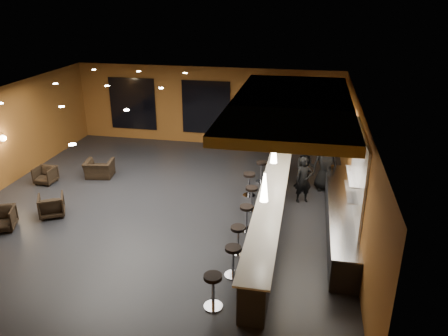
% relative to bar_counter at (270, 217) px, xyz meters
% --- Properties ---
extents(floor, '(12.00, 13.00, 0.10)m').
position_rel_bar_counter_xyz_m(floor, '(-3.65, 1.00, -0.55)').
color(floor, black).
rests_on(floor, ground).
extents(ceiling, '(12.00, 13.00, 0.10)m').
position_rel_bar_counter_xyz_m(ceiling, '(-3.65, 1.00, 3.05)').
color(ceiling, black).
extents(wall_back, '(12.00, 0.10, 3.50)m').
position_rel_bar_counter_xyz_m(wall_back, '(-3.65, 7.55, 1.25)').
color(wall_back, brown).
rests_on(wall_back, floor).
extents(wall_front, '(12.00, 0.10, 3.50)m').
position_rel_bar_counter_xyz_m(wall_front, '(-3.65, -5.55, 1.25)').
color(wall_front, brown).
rests_on(wall_front, floor).
extents(wall_right, '(0.10, 13.00, 3.50)m').
position_rel_bar_counter_xyz_m(wall_right, '(2.40, 1.00, 1.25)').
color(wall_right, brown).
rests_on(wall_right, floor).
extents(wood_soffit, '(3.60, 8.00, 0.28)m').
position_rel_bar_counter_xyz_m(wood_soffit, '(0.35, 2.00, 2.86)').
color(wood_soffit, '#B38934').
rests_on(wood_soffit, ceiling).
extents(window_left, '(2.20, 0.06, 2.40)m').
position_rel_bar_counter_xyz_m(window_left, '(-7.15, 7.44, 1.20)').
color(window_left, black).
rests_on(window_left, wall_back).
extents(window_center, '(2.20, 0.06, 2.40)m').
position_rel_bar_counter_xyz_m(window_center, '(-3.65, 7.44, 1.20)').
color(window_center, black).
rests_on(window_center, wall_back).
extents(window_right, '(2.20, 0.06, 2.40)m').
position_rel_bar_counter_xyz_m(window_right, '(-0.65, 7.44, 1.20)').
color(window_right, black).
rests_on(window_right, wall_back).
extents(tile_backsplash, '(0.06, 3.20, 2.40)m').
position_rel_bar_counter_xyz_m(tile_backsplash, '(2.31, 0.00, 1.50)').
color(tile_backsplash, white).
rests_on(tile_backsplash, wall_right).
extents(bar_counter, '(0.60, 8.00, 1.00)m').
position_rel_bar_counter_xyz_m(bar_counter, '(0.00, 0.00, 0.00)').
color(bar_counter, black).
rests_on(bar_counter, floor).
extents(bar_top, '(0.78, 8.10, 0.05)m').
position_rel_bar_counter_xyz_m(bar_top, '(0.00, 0.00, 0.52)').
color(bar_top, beige).
rests_on(bar_top, bar_counter).
extents(prep_counter, '(0.70, 6.00, 0.86)m').
position_rel_bar_counter_xyz_m(prep_counter, '(2.00, 0.50, -0.07)').
color(prep_counter, black).
rests_on(prep_counter, floor).
extents(prep_top, '(0.72, 6.00, 0.03)m').
position_rel_bar_counter_xyz_m(prep_top, '(2.00, 0.50, 0.39)').
color(prep_top, silver).
rests_on(prep_top, prep_counter).
extents(wall_shelf_lower, '(0.30, 1.50, 0.03)m').
position_rel_bar_counter_xyz_m(wall_shelf_lower, '(2.17, -0.20, 1.10)').
color(wall_shelf_lower, silver).
rests_on(wall_shelf_lower, wall_right).
extents(wall_shelf_upper, '(0.30, 1.50, 0.03)m').
position_rel_bar_counter_xyz_m(wall_shelf_upper, '(2.17, -0.20, 1.55)').
color(wall_shelf_upper, silver).
rests_on(wall_shelf_upper, wall_right).
extents(column, '(0.60, 0.60, 3.50)m').
position_rel_bar_counter_xyz_m(column, '(0.00, 4.60, 1.25)').
color(column, olive).
rests_on(column, floor).
extents(wall_sconce, '(0.22, 0.22, 0.22)m').
position_rel_bar_counter_xyz_m(wall_sconce, '(-9.53, 1.50, 1.30)').
color(wall_sconce, '#FFE5B2').
rests_on(wall_sconce, wall_left).
extents(pendant_0, '(0.20, 0.20, 0.70)m').
position_rel_bar_counter_xyz_m(pendant_0, '(0.00, -2.00, 1.85)').
color(pendant_0, white).
rests_on(pendant_0, wood_soffit).
extents(pendant_1, '(0.20, 0.20, 0.70)m').
position_rel_bar_counter_xyz_m(pendant_1, '(0.00, 0.50, 1.85)').
color(pendant_1, white).
rests_on(pendant_1, wood_soffit).
extents(pendant_2, '(0.20, 0.20, 0.70)m').
position_rel_bar_counter_xyz_m(pendant_2, '(0.00, 3.00, 1.85)').
color(pendant_2, white).
rests_on(pendant_2, wood_soffit).
extents(staff_a, '(0.67, 0.56, 1.57)m').
position_rel_bar_counter_xyz_m(staff_a, '(0.89, 2.22, 0.28)').
color(staff_a, black).
rests_on(staff_a, floor).
extents(staff_b, '(0.81, 0.66, 1.56)m').
position_rel_bar_counter_xyz_m(staff_b, '(0.92, 3.33, 0.28)').
color(staff_b, black).
rests_on(staff_b, floor).
extents(staff_c, '(0.97, 0.71, 1.82)m').
position_rel_bar_counter_xyz_m(staff_c, '(1.60, 3.37, 0.41)').
color(staff_c, black).
rests_on(staff_c, floor).
extents(armchair_a, '(0.96, 0.97, 0.68)m').
position_rel_bar_counter_xyz_m(armchair_a, '(-7.78, -1.38, -0.16)').
color(armchair_a, black).
rests_on(armchair_a, floor).
extents(armchair_b, '(1.02, 1.03, 0.70)m').
position_rel_bar_counter_xyz_m(armchair_b, '(-6.81, -0.30, -0.15)').
color(armchair_b, black).
rests_on(armchair_b, floor).
extents(armchair_c, '(0.70, 0.71, 0.63)m').
position_rel_bar_counter_xyz_m(armchair_c, '(-8.41, 1.91, -0.19)').
color(armchair_c, black).
rests_on(armchair_c, floor).
extents(armchair_d, '(1.13, 1.03, 0.66)m').
position_rel_bar_counter_xyz_m(armchair_d, '(-6.72, 2.83, -0.17)').
color(armchair_d, black).
rests_on(armchair_d, floor).
extents(bar_stool_0, '(0.43, 0.43, 0.85)m').
position_rel_bar_counter_xyz_m(bar_stool_0, '(-0.90, -3.52, 0.05)').
color(bar_stool_0, silver).
rests_on(bar_stool_0, floor).
extents(bar_stool_1, '(0.42, 0.42, 0.83)m').
position_rel_bar_counter_xyz_m(bar_stool_1, '(-0.68, -2.29, 0.03)').
color(bar_stool_1, silver).
rests_on(bar_stool_1, floor).
extents(bar_stool_2, '(0.41, 0.41, 0.81)m').
position_rel_bar_counter_xyz_m(bar_stool_2, '(-0.72, -1.28, 0.02)').
color(bar_stool_2, silver).
rests_on(bar_stool_2, floor).
extents(bar_stool_3, '(0.41, 0.41, 0.80)m').
position_rel_bar_counter_xyz_m(bar_stool_3, '(-0.68, -0.05, 0.01)').
color(bar_stool_3, silver).
rests_on(bar_stool_3, floor).
extents(bar_stool_4, '(0.41, 0.41, 0.82)m').
position_rel_bar_counter_xyz_m(bar_stool_4, '(-0.70, 1.25, 0.02)').
color(bar_stool_4, silver).
rests_on(bar_stool_4, floor).
extents(bar_stool_5, '(0.42, 0.42, 0.84)m').
position_rel_bar_counter_xyz_m(bar_stool_5, '(-0.93, 2.29, 0.04)').
color(bar_stool_5, silver).
rests_on(bar_stool_5, floor).
extents(bar_stool_6, '(0.41, 0.41, 0.80)m').
position_rel_bar_counter_xyz_m(bar_stool_6, '(-0.65, 3.55, 0.01)').
color(bar_stool_6, silver).
rests_on(bar_stool_6, floor).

